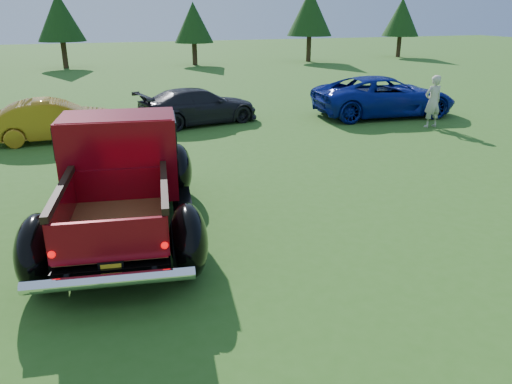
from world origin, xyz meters
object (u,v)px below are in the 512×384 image
at_px(tree_east, 310,12).
at_px(show_car_grey, 199,106).
at_px(spectator, 433,101).
at_px(tree_mid_left, 60,17).
at_px(tree_mid_right, 193,23).
at_px(show_car_yellow, 55,120).
at_px(tree_far_east, 401,17).
at_px(pickup_truck, 122,173).
at_px(show_car_blue, 384,96).

relative_size(tree_east, show_car_grey, 1.25).
bearing_deg(tree_east, spectator, -104.97).
xyz_separation_m(tree_mid_left, tree_mid_right, (9.00, -1.00, -0.41)).
bearing_deg(tree_east, show_car_yellow, -131.98).
xyz_separation_m(tree_far_east, spectator, (-15.06, -23.65, -2.36)).
height_order(tree_far_east, show_car_grey, tree_far_east).
bearing_deg(show_car_grey, pickup_truck, 145.71).
distance_m(tree_east, show_car_yellow, 27.46).
bearing_deg(tree_east, tree_far_east, 6.34).
relative_size(tree_east, pickup_truck, 0.92).
distance_m(tree_east, pickup_truck, 32.47).
bearing_deg(show_car_grey, show_car_blue, -110.04).
bearing_deg(tree_far_east, show_car_yellow, -142.00).
distance_m(tree_mid_left, show_car_grey, 21.52).
bearing_deg(tree_mid_right, tree_far_east, 1.59).
height_order(tree_mid_right, spectator, tree_mid_right).
distance_m(show_car_grey, show_car_blue, 7.07).
relative_size(tree_mid_right, tree_east, 0.81).
xyz_separation_m(tree_east, show_car_yellow, (-18.25, -20.29, -3.02)).
bearing_deg(pickup_truck, show_car_blue, 43.65).
distance_m(tree_mid_left, tree_far_east, 27.00).
height_order(tree_mid_left, show_car_blue, tree_mid_left).
bearing_deg(show_car_grey, tree_far_east, -59.60).
xyz_separation_m(tree_east, spectator, (-6.06, -22.65, -2.77)).
bearing_deg(tree_mid_left, tree_mid_right, -6.34).
bearing_deg(tree_mid_left, show_car_blue, -62.28).
relative_size(pickup_truck, show_car_yellow, 1.53).
bearing_deg(show_car_grey, tree_mid_right, -24.51).
relative_size(pickup_truck, show_car_blue, 1.10).
distance_m(tree_mid_right, spectator, 23.43).
height_order(tree_east, show_car_yellow, tree_east).
distance_m(tree_mid_right, tree_far_east, 18.01).
height_order(tree_east, pickup_truck, tree_east).
distance_m(show_car_blue, spectator, 2.31).
relative_size(pickup_truck, show_car_grey, 1.36).
bearing_deg(spectator, tree_mid_left, -65.16).
relative_size(tree_mid_right, show_car_grey, 1.01).
xyz_separation_m(tree_far_east, pickup_truck, (-25.91, -28.59, -2.25)).
bearing_deg(pickup_truck, show_car_yellow, 109.40).
bearing_deg(tree_east, show_car_grey, -124.88).
height_order(tree_mid_right, show_car_grey, tree_mid_right).
bearing_deg(tree_far_east, spectator, -122.48).
distance_m(tree_far_east, spectator, 28.14).
bearing_deg(show_car_yellow, tree_mid_right, -24.98).
bearing_deg(show_car_blue, show_car_grey, 87.15).
relative_size(tree_far_east, show_car_blue, 0.89).
relative_size(tree_mid_left, show_car_yellow, 1.29).
height_order(tree_mid_left, tree_mid_right, tree_mid_left).
relative_size(tree_mid_right, show_car_blue, 0.82).
xyz_separation_m(pickup_truck, show_car_yellow, (-1.34, 7.30, -0.36)).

